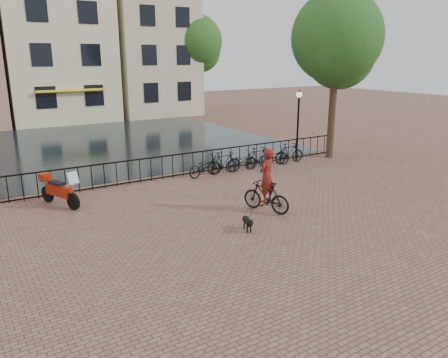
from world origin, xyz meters
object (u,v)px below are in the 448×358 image
cyclist (266,184)px  motorcycle (59,187)px  dog (247,223)px  lamp_post (298,114)px

cyclist → motorcycle: size_ratio=1.29×
cyclist → motorcycle: (-5.79, 4.32, -0.27)m
cyclist → dog: 1.98m
lamp_post → motorcycle: (-11.69, -0.88, -1.68)m
cyclist → lamp_post: bearing=-160.1°
motorcycle → cyclist: bearing=-59.7°
lamp_post → dog: 9.93m
lamp_post → dog: bearing=-139.8°
cyclist → motorcycle: bearing=-58.2°
lamp_post → dog: size_ratio=4.62×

